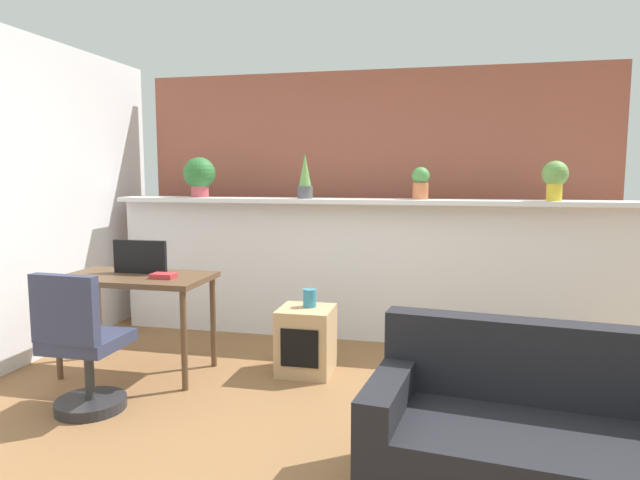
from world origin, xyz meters
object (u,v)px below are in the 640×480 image
potted_plant_1 (305,178)px  couch (546,449)px  vase_on_shelf (310,298)px  potted_plant_0 (200,175)px  side_cube_shelf (306,340)px  tv_monitor (140,257)px  office_chair (82,353)px  potted_plant_3 (555,177)px  book_on_desk (163,276)px  desk (136,286)px  potted_plant_2 (421,182)px

potted_plant_1 → couch: 3.12m
couch → vase_on_shelf: bearing=134.0°
potted_plant_0 → couch: size_ratio=0.23×
potted_plant_0 → couch: (2.74, -2.40, -1.21)m
side_cube_shelf → couch: bearing=-44.7°
potted_plant_1 → side_cube_shelf: (0.23, -0.89, -1.21)m
tv_monitor → office_chair: (0.06, -0.81, -0.49)m
potted_plant_1 → office_chair: bearing=-117.0°
potted_plant_3 → book_on_desk: potted_plant_3 is taller
potted_plant_0 → tv_monitor: 1.30m
tv_monitor → potted_plant_0: bearing=91.1°
office_chair → book_on_desk: (0.21, 0.67, 0.38)m
side_cube_shelf → potted_plant_0: bearing=143.2°
desk → vase_on_shelf: size_ratio=8.10×
potted_plant_3 → vase_on_shelf: potted_plant_3 is taller
potted_plant_0 → book_on_desk: size_ratio=2.22×
potted_plant_2 → vase_on_shelf: bearing=-130.4°
potted_plant_2 → vase_on_shelf: potted_plant_2 is taller
potted_plant_2 → potted_plant_1: bearing=-176.1°
potted_plant_0 → potted_plant_3: bearing=-1.2°
desk → office_chair: 0.79m
side_cube_shelf → book_on_desk: book_on_desk is taller
potted_plant_3 → office_chair: 3.76m
potted_plant_3 → book_on_desk: size_ratio=1.93×
potted_plant_2 → office_chair: potted_plant_2 is taller
potted_plant_2 → office_chair: (-1.98, -1.96, -1.04)m
potted_plant_0 → desk: 1.47m
tv_monitor → book_on_desk: size_ratio=2.52×
office_chair → book_on_desk: bearing=72.7°
side_cube_shelf → tv_monitor: bearing=-171.3°
book_on_desk → couch: (2.45, -1.11, -0.49)m
office_chair → couch: 2.69m
tv_monitor → book_on_desk: tv_monitor is taller
desk → book_on_desk: size_ratio=6.50×
potted_plant_1 → potted_plant_3: (2.09, 0.00, 0.01)m
couch → potted_plant_2: bearing=105.7°
potted_plant_3 → potted_plant_1: bearing=-180.0°
potted_plant_1 → side_cube_shelf: bearing=-75.7°
potted_plant_0 → potted_plant_3: (3.14, -0.06, -0.02)m
potted_plant_0 → potted_plant_2: potted_plant_0 is taller
potted_plant_2 → tv_monitor: 2.40m
potted_plant_0 → side_cube_shelf: potted_plant_0 is taller
potted_plant_0 → tv_monitor: size_ratio=0.88×
vase_on_shelf → book_on_desk: (-1.00, -0.38, 0.20)m
potted_plant_3 → couch: (-0.40, -2.34, -1.19)m
potted_plant_0 → potted_plant_2: (2.06, 0.01, -0.06)m
office_chair → vase_on_shelf: 1.61m
potted_plant_0 → potted_plant_1: size_ratio=0.94×
potted_plant_1 → potted_plant_2: (1.02, 0.07, -0.03)m
vase_on_shelf → potted_plant_3: bearing=24.4°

